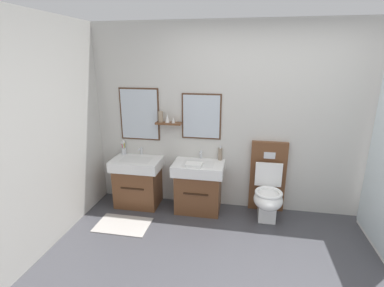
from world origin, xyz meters
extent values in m
cube|color=beige|center=(0.00, 1.65, 1.27)|extent=(4.86, 0.12, 2.54)
cube|color=#4C301E|center=(-1.68, 1.58, 1.30)|extent=(0.58, 0.02, 0.74)
cube|color=silver|center=(-1.68, 1.57, 1.30)|extent=(0.54, 0.01, 0.70)
cube|color=#4C301E|center=(-0.80, 1.58, 1.30)|extent=(0.54, 0.02, 0.63)
cube|color=silver|center=(-0.80, 1.57, 1.30)|extent=(0.50, 0.01, 0.59)
cube|color=brown|center=(-1.24, 1.51, 1.21)|extent=(0.36, 0.14, 0.02)
cylinder|color=gray|center=(-1.35, 1.51, 1.29)|extent=(0.07, 0.07, 0.15)
cone|color=white|center=(-1.26, 1.51, 1.28)|extent=(0.06, 0.06, 0.12)
cone|color=white|center=(-1.17, 1.49, 1.26)|extent=(0.05, 0.05, 0.08)
cube|color=beige|center=(-2.37, 0.00, 1.27)|extent=(0.12, 3.41, 2.54)
cube|color=#9E9993|center=(-1.68, 0.79, 0.01)|extent=(0.68, 0.44, 0.01)
cube|color=brown|center=(-1.68, 1.38, 0.28)|extent=(0.60, 0.46, 0.56)
cube|color=black|center=(-1.68, 1.15, 0.35)|extent=(0.33, 0.01, 0.02)
cube|color=white|center=(-1.68, 1.38, 0.63)|extent=(0.69, 0.49, 0.14)
cube|color=silver|center=(-1.68, 1.35, 0.69)|extent=(0.43, 0.27, 0.03)
cylinder|color=silver|center=(-1.68, 1.58, 0.76)|extent=(0.03, 0.03, 0.11)
cylinder|color=silver|center=(-1.68, 1.52, 0.80)|extent=(0.02, 0.11, 0.02)
cube|color=brown|center=(-0.80, 1.38, 0.28)|extent=(0.60, 0.46, 0.56)
cube|color=black|center=(-0.80, 1.15, 0.35)|extent=(0.33, 0.01, 0.02)
cube|color=white|center=(-0.80, 1.38, 0.63)|extent=(0.69, 0.49, 0.14)
cube|color=silver|center=(-0.80, 1.35, 0.69)|extent=(0.43, 0.27, 0.03)
cylinder|color=silver|center=(-0.80, 1.58, 0.76)|extent=(0.03, 0.03, 0.11)
cylinder|color=silver|center=(-0.80, 1.52, 0.80)|extent=(0.02, 0.11, 0.02)
cube|color=brown|center=(0.14, 1.57, 0.50)|extent=(0.48, 0.10, 1.00)
cube|color=silver|center=(0.14, 1.52, 0.82)|extent=(0.15, 0.01, 0.09)
cube|color=white|center=(0.14, 1.31, 0.17)|extent=(0.22, 0.30, 0.34)
ellipsoid|color=white|center=(0.14, 1.23, 0.32)|extent=(0.37, 0.46, 0.24)
torus|color=white|center=(0.14, 1.23, 0.42)|extent=(0.35, 0.35, 0.04)
cube|color=white|center=(0.14, 1.45, 0.57)|extent=(0.35, 0.03, 0.33)
cylinder|color=silver|center=(-1.95, 1.55, 0.75)|extent=(0.07, 0.07, 0.09)
cylinder|color=yellow|center=(-1.93, 1.55, 0.80)|extent=(0.01, 0.02, 0.17)
cube|color=white|center=(-1.93, 1.55, 0.89)|extent=(0.01, 0.02, 0.03)
cylinder|color=#33B266|center=(-1.94, 1.56, 0.81)|extent=(0.02, 0.01, 0.17)
cube|color=white|center=(-1.95, 1.56, 0.89)|extent=(0.01, 0.02, 0.03)
cylinder|color=#DB3847|center=(-1.97, 1.55, 0.80)|extent=(0.02, 0.03, 0.16)
cube|color=white|center=(-1.97, 1.54, 0.88)|extent=(0.01, 0.02, 0.03)
cylinder|color=white|center=(-1.94, 1.53, 0.80)|extent=(0.01, 0.02, 0.15)
cube|color=white|center=(-1.95, 1.53, 0.87)|extent=(0.01, 0.02, 0.03)
cylinder|color=gray|center=(-0.52, 1.56, 0.78)|extent=(0.06, 0.06, 0.17)
cylinder|color=silver|center=(-0.52, 1.56, 0.89)|extent=(0.02, 0.02, 0.04)
cube|color=white|center=(-0.84, 1.24, 0.72)|extent=(0.22, 0.16, 0.04)
camera|label=1|loc=(-0.21, -2.25, 2.09)|focal=26.98mm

